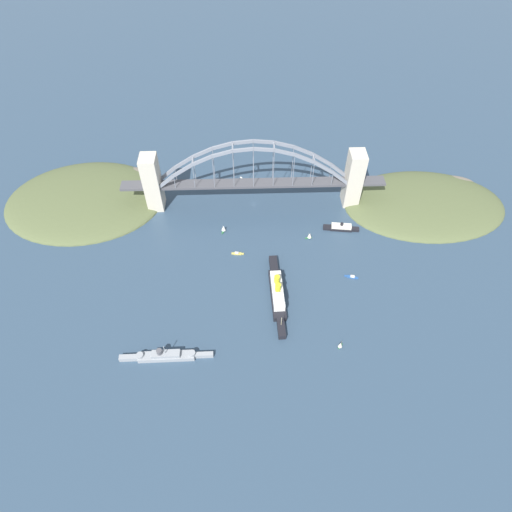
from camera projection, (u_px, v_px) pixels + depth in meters
ground_plane at (254, 204)px, 457.26m from camera, size 1400.00×1400.00×0.00m
harbor_arch_bridge at (253, 180)px, 433.71m from camera, size 263.61×19.53×73.87m
headland_west_shore at (425, 204)px, 457.22m from camera, size 166.63×111.13×16.86m
headland_east_shore at (88, 200)px, 461.65m from camera, size 163.92×131.36×19.82m
ocean_liner at (277, 292)px, 374.47m from camera, size 12.67×85.61×19.15m
naval_cruiser at (165, 356)px, 337.35m from camera, size 72.39×8.35×17.36m
harbor_ferry_steamer at (341, 227)px, 430.58m from camera, size 35.55×10.14×8.31m
seaplane_taxiing_near_bridge at (242, 180)px, 479.42m from camera, size 8.25×9.32×4.95m
small_boat_0 at (352, 277)px, 391.86m from camera, size 12.42×5.03×2.01m
small_boat_1 at (237, 253)px, 410.22m from camera, size 11.63×3.30×2.27m
small_boat_2 at (223, 228)px, 427.79m from camera, size 5.27×7.28×8.48m
small_boat_3 at (310, 236)px, 421.84m from camera, size 7.16×4.40×7.47m
small_boat_4 at (340, 345)px, 343.31m from camera, size 5.13×5.48×7.40m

